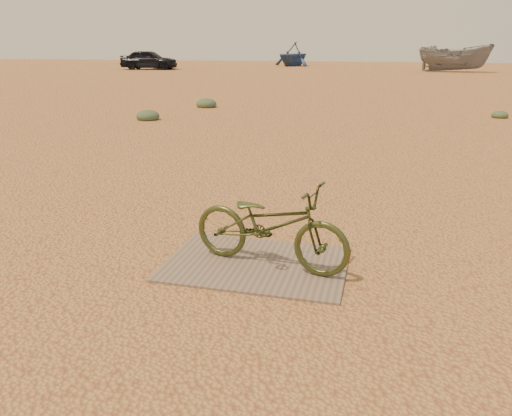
% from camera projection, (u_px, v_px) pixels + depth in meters
% --- Properties ---
extents(ground, '(120.00, 120.00, 0.00)m').
position_uv_depth(ground, '(262.00, 261.00, 4.73)').
color(ground, tan).
rests_on(ground, ground).
extents(plywood_board, '(1.67, 1.18, 0.02)m').
position_uv_depth(plywood_board, '(256.00, 264.00, 4.66)').
color(plywood_board, '#816654').
rests_on(plywood_board, ground).
extents(bicycle, '(1.58, 0.81, 0.79)m').
position_uv_depth(bicycle, '(270.00, 225.00, 4.48)').
color(bicycle, '#3A431E').
rests_on(bicycle, plywood_board).
extents(car, '(4.81, 2.42, 1.57)m').
position_uv_depth(car, '(149.00, 60.00, 41.25)').
color(car, black).
rests_on(car, ground).
extents(boat_near_left, '(5.44, 5.69, 0.96)m').
position_uv_depth(boat_near_left, '(160.00, 63.00, 43.25)').
color(boat_near_left, beige).
rests_on(boat_near_left, ground).
extents(boat_far_left, '(5.15, 5.42, 2.23)m').
position_uv_depth(boat_far_left, '(293.00, 54.00, 47.54)').
color(boat_far_left, '#2E4A79').
rests_on(boat_far_left, ground).
extents(boat_mid_right, '(5.39, 2.41, 2.03)m').
position_uv_depth(boat_mid_right, '(455.00, 58.00, 37.38)').
color(boat_mid_right, slate).
rests_on(boat_mid_right, ground).
extents(kale_a, '(0.63, 0.63, 0.35)m').
position_uv_depth(kale_a, '(148.00, 120.00, 13.67)').
color(kale_a, '#4C6440').
rests_on(kale_a, ground).
extents(kale_b, '(0.46, 0.46, 0.25)m').
position_uv_depth(kale_b, '(499.00, 118.00, 14.05)').
color(kale_b, '#4C6440').
rests_on(kale_b, ground).
extents(kale_c, '(0.67, 0.67, 0.37)m').
position_uv_depth(kale_c, '(206.00, 107.00, 16.43)').
color(kale_c, '#4C6440').
rests_on(kale_c, ground).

